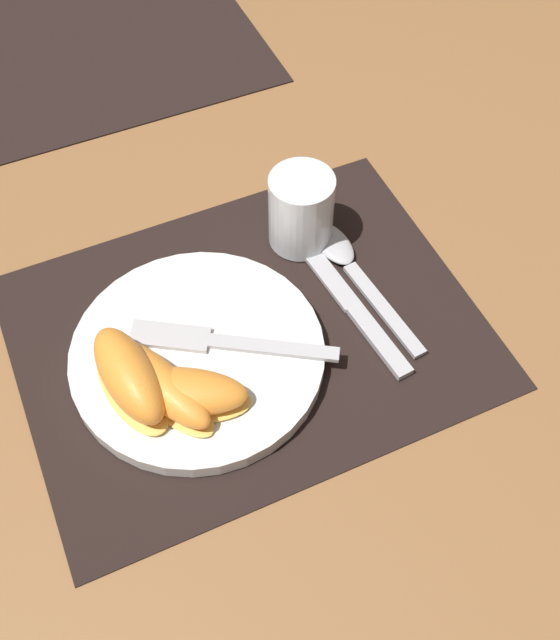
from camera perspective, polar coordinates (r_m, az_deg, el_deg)
ground_plane at (r=0.72m, az=-2.41°, el=-0.96°), size 3.00×3.00×0.00m
placemat at (r=0.72m, az=-2.41°, el=-0.88°), size 0.43×0.33×0.00m
placemat_far at (r=1.07m, az=-14.34°, el=19.32°), size 0.43×0.33×0.00m
plate at (r=0.70m, az=-6.29°, el=-2.66°), size 0.24×0.24×0.02m
juice_glass at (r=0.77m, az=1.60°, el=8.08°), size 0.07×0.07×0.08m
knife at (r=0.74m, az=4.95°, el=1.82°), size 0.04×0.22×0.01m
spoon at (r=0.77m, az=5.02°, el=4.58°), size 0.04×0.19×0.01m
fork at (r=0.69m, az=-4.77°, el=-1.65°), size 0.18×0.12×0.00m
citrus_wedge_0 at (r=0.66m, az=-11.39°, el=-4.28°), size 0.06×0.12×0.05m
citrus_wedge_1 at (r=0.66m, az=-9.32°, el=-4.76°), size 0.09×0.14×0.03m
citrus_wedge_2 at (r=0.65m, az=-7.74°, el=-5.51°), size 0.13×0.10×0.03m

